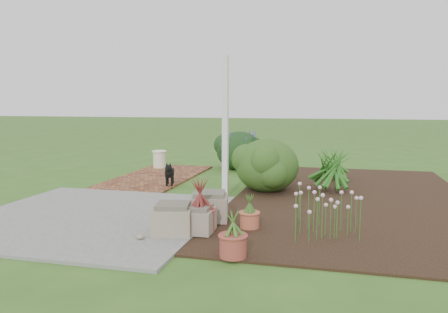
% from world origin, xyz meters
% --- Properties ---
extents(ground, '(80.00, 80.00, 0.00)m').
position_xyz_m(ground, '(0.00, 0.00, 0.00)').
color(ground, '#315C1D').
rests_on(ground, ground).
extents(concrete_patio, '(3.50, 3.50, 0.04)m').
position_xyz_m(concrete_patio, '(-1.25, -1.75, 0.02)').
color(concrete_patio, slate).
rests_on(concrete_patio, ground).
extents(brick_path, '(1.60, 3.50, 0.04)m').
position_xyz_m(brick_path, '(-1.70, 1.75, 0.02)').
color(brick_path, brown).
rests_on(brick_path, ground).
extents(garden_bed, '(4.00, 7.00, 0.03)m').
position_xyz_m(garden_bed, '(2.50, 0.50, 0.01)').
color(garden_bed, black).
rests_on(garden_bed, ground).
extents(veranda_post, '(0.10, 0.10, 2.50)m').
position_xyz_m(veranda_post, '(0.30, 0.10, 1.25)').
color(veranda_post, white).
rests_on(veranda_post, ground).
extents(stone_trough_near, '(0.45, 0.45, 0.29)m').
position_xyz_m(stone_trough_near, '(0.48, -2.15, 0.19)').
color(stone_trough_near, gray).
rests_on(stone_trough_near, concrete_patio).
extents(stone_trough_mid, '(0.58, 0.58, 0.33)m').
position_xyz_m(stone_trough_mid, '(0.20, -2.26, 0.20)').
color(stone_trough_mid, gray).
rests_on(stone_trough_mid, concrete_patio).
extents(stone_trough_far, '(0.61, 0.61, 0.34)m').
position_xyz_m(stone_trough_far, '(0.48, -1.55, 0.21)').
color(stone_trough_far, gray).
rests_on(stone_trough_far, concrete_patio).
extents(black_dog, '(0.24, 0.49, 0.43)m').
position_xyz_m(black_dog, '(-1.02, 0.75, 0.30)').
color(black_dog, black).
rests_on(black_dog, brick_path).
extents(cream_ceramic_urn, '(0.35, 0.35, 0.42)m').
position_xyz_m(cream_ceramic_urn, '(-2.14, 2.92, 0.25)').
color(cream_ceramic_urn, '#ECE5C2').
rests_on(cream_ceramic_urn, brick_path).
extents(evergreen_shrub, '(1.28, 1.28, 1.01)m').
position_xyz_m(evergreen_shrub, '(0.95, 0.76, 0.54)').
color(evergreen_shrub, '#1E3F14').
rests_on(evergreen_shrub, garden_bed).
extents(agapanthus_clump_back, '(1.20, 1.20, 1.01)m').
position_xyz_m(agapanthus_clump_back, '(2.12, 1.01, 0.54)').
color(agapanthus_clump_back, '#0D360B').
rests_on(agapanthus_clump_back, garden_bed).
extents(agapanthus_clump_front, '(1.04, 1.04, 0.82)m').
position_xyz_m(agapanthus_clump_front, '(2.19, 2.34, 0.44)').
color(agapanthus_clump_front, '#1F4013').
rests_on(agapanthus_clump_front, garden_bed).
extents(pink_flower_patch, '(1.13, 1.13, 0.60)m').
position_xyz_m(pink_flower_patch, '(2.10, -1.82, 0.33)').
color(pink_flower_patch, '#113D0F').
rests_on(pink_flower_patch, garden_bed).
extents(terracotta_pot_bronze, '(0.38, 0.38, 0.30)m').
position_xyz_m(terracotta_pot_bronze, '(0.52, -2.11, 0.18)').
color(terracotta_pot_bronze, '#9C4234').
rests_on(terracotta_pot_bronze, garden_bed).
extents(terracotta_pot_small_left, '(0.34, 0.34, 0.21)m').
position_xyz_m(terracotta_pot_small_left, '(1.10, -1.77, 0.14)').
color(terracotta_pot_small_left, '#B45A3D').
rests_on(terracotta_pot_small_left, garden_bed).
extents(terracotta_pot_small_right, '(0.35, 0.35, 0.25)m').
position_xyz_m(terracotta_pot_small_right, '(1.14, -2.91, 0.15)').
color(terracotta_pot_small_right, '#993D33').
rests_on(terracotta_pot_small_right, garden_bed).
extents(purple_flowering_bush, '(1.26, 1.26, 0.99)m').
position_xyz_m(purple_flowering_bush, '(-0.16, 3.44, 0.50)').
color(purple_flowering_bush, black).
rests_on(purple_flowering_bush, ground).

